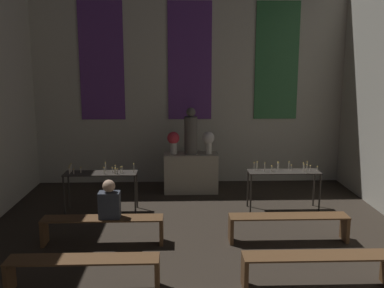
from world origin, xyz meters
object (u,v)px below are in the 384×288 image
object	(u,v)px
pew_third_right	(317,263)
statue	(191,133)
pew_back_right	(288,222)
pew_third_left	(83,267)
flower_vase_right	(208,140)
person_seated	(109,201)
candle_rack_left	(101,177)
flower_vase_left	(173,140)
candle_rack_right	(284,176)
altar	(191,173)
pew_back_left	(103,225)

from	to	relation	value
pew_third_right	statue	bearing A→B (deg)	109.47
statue	pew_third_right	bearing A→B (deg)	-70.53
statue	pew_back_right	bearing A→B (deg)	-61.80
pew_third_left	pew_third_right	size ratio (longest dim) A/B	1.00
flower_vase_right	person_seated	world-z (taller)	flower_vase_right
pew_third_right	person_seated	distance (m)	3.51
flower_vase_right	candle_rack_left	size ratio (longest dim) A/B	0.35
flower_vase_left	flower_vase_right	size ratio (longest dim) A/B	1.00
pew_third_right	pew_back_right	distance (m)	1.56
candle_rack_left	pew_back_right	bearing A→B (deg)	-25.21
pew_third_right	pew_third_left	bearing A→B (deg)	180.00
flower_vase_left	person_seated	distance (m)	3.25
candle_rack_left	person_seated	world-z (taller)	person_seated
flower_vase_left	candle_rack_right	xyz separation A→B (m)	(2.36, -1.35, -0.53)
pew_third_left	person_seated	world-z (taller)	person_seated
candle_rack_left	candle_rack_right	world-z (taller)	candle_rack_left
candle_rack_left	pew_third_right	world-z (taller)	candle_rack_left
altar	pew_back_right	size ratio (longest dim) A/B	0.62
altar	candle_rack_right	size ratio (longest dim) A/B	0.85
candle_rack_right	pew_back_left	size ratio (longest dim) A/B	0.73
person_seated	pew_back_right	bearing A→B (deg)	-0.00
person_seated	altar	bearing A→B (deg)	63.72
pew_back_right	person_seated	bearing A→B (deg)	180.00
flower_vase_left	candle_rack_right	world-z (taller)	flower_vase_left
flower_vase_left	pew_back_right	world-z (taller)	flower_vase_left
flower_vase_left	candle_rack_left	distance (m)	2.10
statue	candle_rack_left	distance (m)	2.46
flower_vase_right	person_seated	size ratio (longest dim) A/B	0.79
candle_rack_left	altar	bearing A→B (deg)	34.94
flower_vase_left	flower_vase_right	xyz separation A→B (m)	(0.84, 0.00, 0.00)
statue	pew_back_left	world-z (taller)	statue
altar	pew_third_left	bearing A→B (deg)	-109.47
altar	pew_back_left	bearing A→B (deg)	-118.20
pew_third_left	altar	bearing A→B (deg)	70.53
pew_third_left	candle_rack_right	bearing A→B (deg)	42.30
candle_rack_left	candle_rack_right	bearing A→B (deg)	0.05
statue	pew_third_left	bearing A→B (deg)	-109.47
flower_vase_left	pew_third_left	xyz separation A→B (m)	(-1.20, -4.58, -0.93)
pew_back_left	person_seated	xyz separation A→B (m)	(0.13, 0.00, 0.43)
person_seated	candle_rack_right	bearing A→B (deg)	26.05
statue	candle_rack_right	world-z (taller)	statue
candle_rack_right	flower_vase_left	bearing A→B (deg)	150.26
candle_rack_left	pew_back_right	distance (m)	3.95
statue	altar	bearing A→B (deg)	0.00
statue	flower_vase_right	xyz separation A→B (m)	(0.42, 0.00, -0.18)
pew_back_right	person_seated	distance (m)	3.14
pew_third_left	candle_rack_left	bearing A→B (deg)	95.51
statue	candle_rack_right	bearing A→B (deg)	-34.81
flower_vase_right	pew_back_left	bearing A→B (deg)	-124.02
flower_vase_left	flower_vase_right	bearing A→B (deg)	0.00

